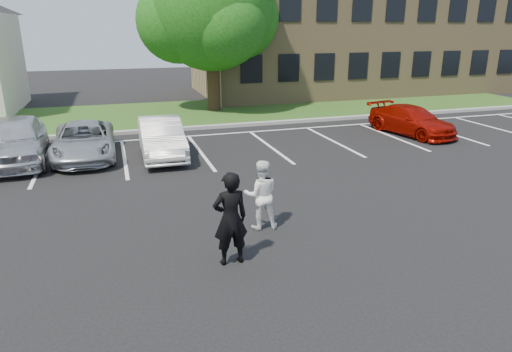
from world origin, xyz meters
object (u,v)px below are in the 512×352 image
Objects in this scene: tree at (213,10)px; car_silver_minivan at (84,141)px; car_white_sedan at (161,138)px; man_white_shirt at (261,195)px; car_silver_west at (16,140)px; man_black_suit at (230,219)px; office_building at (353,31)px; car_red_compact at (412,121)px.

car_silver_minivan is (-6.63, -7.94, -4.71)m from tree.
car_white_sedan is at bearing -13.10° from car_silver_minivan.
man_white_shirt is at bearing -61.29° from car_silver_minivan.
man_black_suit is at bearing -63.75° from car_silver_west.
man_white_shirt is at bearing -131.37° from man_black_suit.
office_building reaches higher than car_silver_west.
man_black_suit is 0.41× the size of car_silver_west.
man_white_shirt is at bearing -77.06° from car_white_sedan.
man_black_suit is 0.46× the size of car_white_sedan.
car_silver_west is 2.21m from car_silver_minivan.
car_white_sedan is (-15.44, -14.12, -3.46)m from office_building.
car_silver_minivan is at bearing -143.35° from office_building.
car_white_sedan is (-3.94, -8.56, -4.65)m from tree.
car_red_compact is (10.47, 8.73, -0.35)m from man_black_suit.
car_red_compact is (9.37, 7.30, -0.22)m from man_white_shirt.
car_silver_minivan is (2.20, -0.05, -0.18)m from car_silver_west.
man_black_suit is at bearing -123.66° from office_building.
man_white_shirt is 11.88m from car_red_compact.
office_building is at bearing 29.62° from car_silver_west.
tree reaches higher than car_white_sedan.
man_black_suit is 1.16× the size of man_white_shirt.
tree is (-11.51, -5.55, 1.19)m from office_building.
tree is 2.09× the size of car_white_sedan.
man_white_shirt reaches higher than car_red_compact.
man_white_shirt is 7.20m from car_white_sedan.
man_white_shirt reaches higher than car_silver_minivan.
office_building is 13.43× the size of man_white_shirt.
man_black_suit is at bearing -86.45° from car_white_sedan.
car_red_compact is (13.57, -0.36, -0.02)m from car_silver_minivan.
car_red_compact is (-4.56, -13.85, -3.54)m from office_building.
man_black_suit is 0.42× the size of car_silver_minivan.
car_silver_west is 15.78m from car_red_compact.
car_silver_minivan is at bearing -5.15° from car_silver_west.
tree reaches higher than man_white_shirt.
tree is 11.37m from car_silver_minivan.
office_building reaches higher than man_white_shirt.
man_white_shirt reaches higher than car_silver_west.
tree is 10.51m from car_white_sedan.
man_black_suit is (-3.53, -17.03, -4.38)m from tree.
office_building is 4.70× the size of car_silver_west.
man_black_suit reaches higher than car_silver_west.
car_white_sedan is (2.69, -0.62, 0.06)m from car_silver_minivan.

